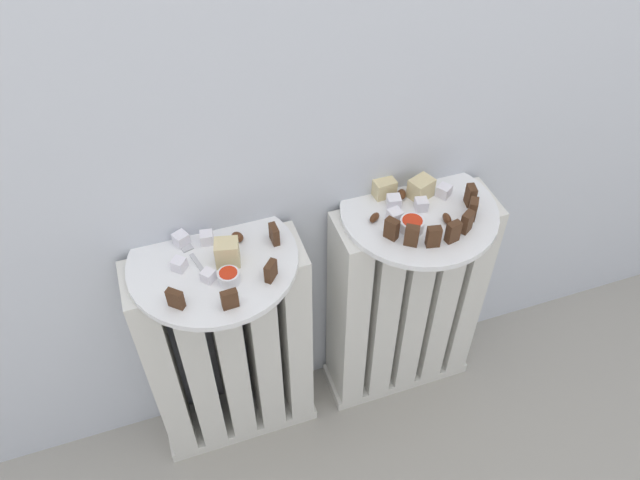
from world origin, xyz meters
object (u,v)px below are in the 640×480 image
Objects in this scene: radiator_right at (404,305)px; jam_bowl_left at (229,277)px; radiator_left at (230,353)px; plate_left at (213,261)px; fork at (193,257)px; jam_bowl_right at (412,224)px; plate_right at (419,211)px.

radiator_right is 0.51m from jam_bowl_left.
radiator_left is 1.82× the size of plate_left.
fork is at bearing 178.31° from radiator_right.
radiator_left is at bearing -22.08° from fork.
plate_right is at bearing 50.69° from jam_bowl_right.
radiator_left is 0.32m from jam_bowl_left.
radiator_right is 0.32m from jam_bowl_right.
jam_bowl_left is 0.38× the size of fork.
radiator_right is at bearing 0.00° from plate_left.
fork is at bearing 178.31° from plate_right.
jam_bowl_left is (-0.39, -0.06, 0.31)m from radiator_right.
jam_bowl_left is 0.09m from fork.
fork is (-0.03, 0.01, 0.01)m from plate_left.
fork reaches higher than radiator_right.
radiator_right is at bearing 180.00° from plate_right.
radiator_left is 0.30m from fork.
jam_bowl_right reaches higher than plate_left.
plate_left is at bearing 180.00° from radiator_left.
jam_bowl_right is (0.35, 0.02, 0.00)m from jam_bowl_left.
jam_bowl_left is at bearing -170.86° from plate_right.
jam_bowl_left reaches higher than plate_right.
jam_bowl_right reaches higher than radiator_left.
radiator_left is 1.00× the size of radiator_right.
jam_bowl_right is at bearing -7.35° from radiator_left.
plate_right is 3.09× the size of fork.
jam_bowl_right is at bearing -7.35° from plate_left.
radiator_left is at bearing 172.65° from jam_bowl_right.
jam_bowl_right reaches higher than plate_right.
plate_right is 0.44m from fork.
radiator_left is at bearing 0.00° from plate_left.
plate_left is at bearing -22.08° from fork.
jam_bowl_right is (-0.04, -0.05, 0.31)m from radiator_right.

